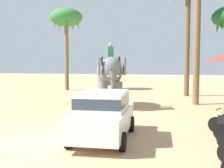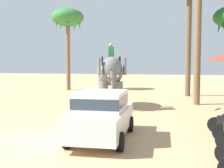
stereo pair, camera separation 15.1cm
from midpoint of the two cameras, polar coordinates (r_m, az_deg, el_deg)
ground_plane at (r=10.15m, az=-13.31°, el=-11.18°), size 120.00×120.00×0.00m
car_sedan_foreground at (r=9.91m, az=-1.61°, el=-5.93°), size 2.05×4.19×1.70m
elephant_with_mahout at (r=17.34m, az=-0.12°, el=1.92°), size 2.62×4.01×3.88m
palm_tree_leaning_seaward at (r=29.17m, az=-8.78°, el=12.73°), size 3.20×3.20×8.18m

